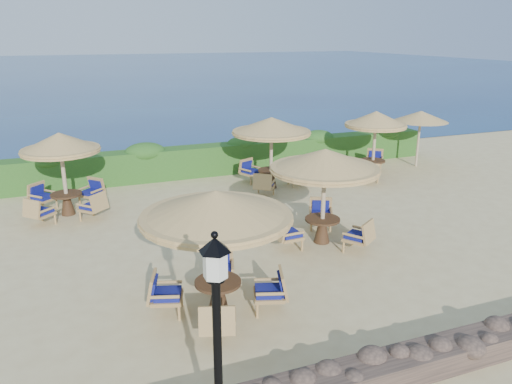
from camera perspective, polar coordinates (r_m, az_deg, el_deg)
name	(u,v)px	position (r m, az deg, el deg)	size (l,w,h in m)	color
ground	(310,234)	(14.56, 6.16, -4.76)	(120.00, 120.00, 0.00)	#D3C086
sea	(103,70)	(82.34, -17.12, 13.15)	(160.00, 160.00, 0.00)	navy
hedge	(231,158)	(20.71, -2.86, 3.91)	(18.00, 0.90, 1.20)	#214E19
stone_wall	(469,348)	(10.01, 23.17, -16.04)	(15.00, 0.65, 0.44)	brown
lamp_post	(218,366)	(6.65, -4.36, -19.26)	(0.44, 0.44, 3.31)	black
extra_parasol	(421,116)	(22.40, 18.31, 8.20)	(2.30, 2.30, 2.41)	tan
cafe_set_0	(217,228)	(9.89, -4.54, -4.08)	(3.05, 3.05, 2.65)	tan
cafe_set_1	(324,175)	(13.38, 7.83, 1.95)	(2.95, 2.95, 2.65)	tan
cafe_set_2	(62,163)	(16.58, -21.26, 3.12)	(2.52, 2.52, 2.65)	tan
cafe_set_3	(271,137)	(18.22, 1.77, 6.30)	(2.89, 2.89, 2.65)	tan
cafe_set_4	(375,130)	(20.19, 13.47, 6.94)	(2.42, 2.64, 2.65)	tan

